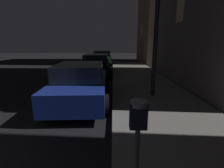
# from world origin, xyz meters

# --- Properties ---
(parking_meter) EXTENTS (0.19, 0.19, 1.36)m
(parking_meter) POSITION_xyz_m (4.30, 0.85, 1.18)
(parking_meter) COLOR #59595B
(parking_meter) RESTS_ON sidewalk
(car_blue) EXTENTS (2.13, 4.34, 1.43)m
(car_blue) POSITION_xyz_m (2.85, 5.10, 0.71)
(car_blue) COLOR navy
(car_blue) RESTS_ON ground
(car_black) EXTENTS (2.08, 4.22, 1.43)m
(car_black) POSITION_xyz_m (2.85, 10.77, 0.71)
(car_black) COLOR black
(car_black) RESTS_ON ground
(car_green) EXTENTS (2.25, 4.26, 1.43)m
(car_green) POSITION_xyz_m (2.85, 17.08, 0.70)
(car_green) COLOR #19592D
(car_green) RESTS_ON ground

